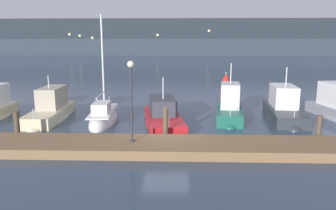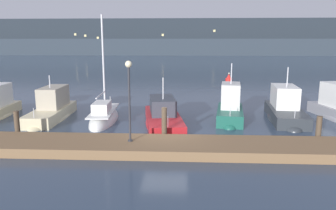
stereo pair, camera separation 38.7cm
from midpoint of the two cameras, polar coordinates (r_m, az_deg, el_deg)
name	(u,v)px [view 2 (the right image)]	position (r m, az deg, el deg)	size (l,w,h in m)	color
ground_plane	(165,139)	(17.74, 0.02, -5.99)	(400.00, 400.00, 0.00)	#2D3D51
dock	(162,146)	(15.86, -0.34, -7.24)	(41.10, 2.80, 0.45)	brown
mooring_pile_1	(17,125)	(19.41, -24.28, -3.17)	(0.28, 0.28, 1.52)	#4C3D2D
mooring_pile_2	(164,124)	(17.25, -0.02, -3.38)	(0.28, 0.28, 1.80)	#4C3D2D
mooring_pile_3	(319,130)	(18.67, 25.29, -3.92)	(0.28, 0.28, 1.44)	#4C3D2D
motorboat_berth_3	(52,113)	(23.63, -19.13, -1.27)	(2.26, 6.68, 3.46)	beige
sailboat_berth_4	(104,119)	(22.12, -10.58, -2.40)	(2.01, 5.83, 7.67)	white
motorboat_berth_5	(163,120)	(20.97, -0.31, -2.62)	(3.29, 7.22, 3.56)	red
motorboat_berth_6	(230,114)	(22.29, 11.22, -1.50)	(2.42, 5.21, 4.43)	#195647
motorboat_berth_7	(285,114)	(23.57, 20.14, -1.41)	(2.90, 6.89, 4.14)	#2D3338
channel_buoy	(229,82)	(37.45, 10.81, 3.88)	(1.12, 1.12, 1.73)	red
dock_lamppost	(129,88)	(15.43, -6.09, 2.97)	(0.32, 0.32, 3.87)	#2D2D33
hillside_backdrop	(179,38)	(130.98, 1.93, 11.54)	(240.00, 23.00, 13.38)	#232B33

